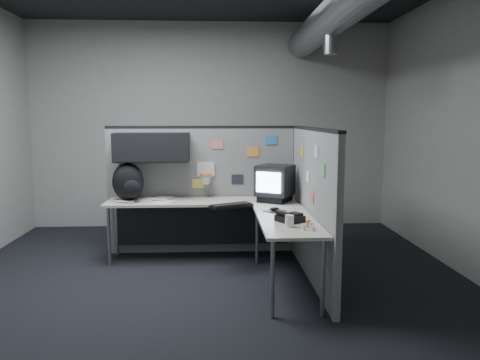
{
  "coord_description": "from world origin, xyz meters",
  "views": [
    {
      "loc": [
        0.08,
        -4.64,
        1.74
      ],
      "look_at": [
        0.34,
        0.35,
        1.06
      ],
      "focal_mm": 35.0,
      "sensor_mm": 36.0,
      "label": 1
    }
  ],
  "objects": [
    {
      "name": "cup",
      "position": [
        0.75,
        -0.45,
        0.79
      ],
      "size": [
        0.1,
        0.1,
        0.11
      ],
      "primitive_type": "cylinder",
      "rotation": [
        0.0,
        0.0,
        -0.26
      ],
      "color": "beige",
      "rests_on": "desk"
    },
    {
      "name": "bottles",
      "position": [
        0.92,
        -0.55,
        0.76
      ],
      "size": [
        0.11,
        0.16,
        0.07
      ],
      "rotation": [
        0.0,
        0.0,
        -0.34
      ],
      "color": "silver",
      "rests_on": "desk"
    },
    {
      "name": "monitor",
      "position": [
        0.78,
        0.88,
        0.96
      ],
      "size": [
        0.52,
        0.52,
        0.44
      ],
      "rotation": [
        0.0,
        0.0,
        0.27
      ],
      "color": "black",
      "rests_on": "desk"
    },
    {
      "name": "papers",
      "position": [
        -0.79,
        1.04,
        0.74
      ],
      "size": [
        0.77,
        0.58,
        0.02
      ],
      "rotation": [
        0.0,
        0.0,
        -0.3
      ],
      "color": "white",
      "rests_on": "desk"
    },
    {
      "name": "mouse",
      "position": [
        0.71,
        0.28,
        0.75
      ],
      "size": [
        0.27,
        0.27,
        0.05
      ],
      "rotation": [
        0.0,
        0.0,
        -0.07
      ],
      "color": "black",
      "rests_on": "desk"
    },
    {
      "name": "backpack",
      "position": [
        -0.98,
        1.0,
        0.96
      ],
      "size": [
        0.41,
        0.37,
        0.46
      ],
      "rotation": [
        0.0,
        0.0,
        0.13
      ],
      "color": "black",
      "rests_on": "desk"
    },
    {
      "name": "desk",
      "position": [
        0.15,
        0.7,
        0.61
      ],
      "size": [
        2.31,
        2.11,
        0.73
      ],
      "color": "beige",
      "rests_on": "ground"
    },
    {
      "name": "partition_back",
      "position": [
        -0.25,
        1.23,
        1.0
      ],
      "size": [
        2.44,
        0.42,
        1.63
      ],
      "color": "slate",
      "rests_on": "ground"
    },
    {
      "name": "phone",
      "position": [
        0.79,
        -0.23,
        0.77
      ],
      "size": [
        0.3,
        0.3,
        0.11
      ],
      "rotation": [
        0.0,
        0.0,
        0.38
      ],
      "color": "black",
      "rests_on": "desk"
    },
    {
      "name": "partition_right",
      "position": [
        1.1,
        0.22,
        0.82
      ],
      "size": [
        0.07,
        2.23,
        1.63
      ],
      "color": "slate",
      "rests_on": "ground"
    },
    {
      "name": "room",
      "position": [
        0.56,
        0.0,
        2.1
      ],
      "size": [
        5.62,
        5.62,
        3.22
      ],
      "color": "black",
      "rests_on": "ground"
    },
    {
      "name": "keyboard",
      "position": [
        0.25,
        0.53,
        0.75
      ],
      "size": [
        0.51,
        0.37,
        0.04
      ],
      "rotation": [
        0.0,
        0.0,
        -0.33
      ],
      "color": "black",
      "rests_on": "desk"
    }
  ]
}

